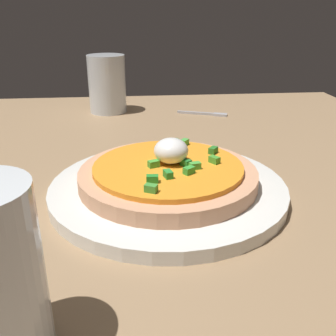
# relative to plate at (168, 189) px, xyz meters

# --- Properties ---
(dining_table) EXTENTS (1.14, 0.87, 0.02)m
(dining_table) POSITION_rel_plate_xyz_m (0.01, 0.04, -0.02)
(dining_table) COLOR #977755
(dining_table) RESTS_ON ground
(plate) EXTENTS (0.29, 0.29, 0.02)m
(plate) POSITION_rel_plate_xyz_m (0.00, 0.00, 0.00)
(plate) COLOR white
(plate) RESTS_ON dining_table
(pizza) EXTENTS (0.21, 0.21, 0.05)m
(pizza) POSITION_rel_plate_xyz_m (-0.00, 0.00, 0.02)
(pizza) COLOR tan
(pizza) RESTS_ON plate
(cup_far) EXTENTS (0.08, 0.08, 0.12)m
(cup_far) POSITION_rel_plate_xyz_m (-0.41, -0.09, 0.05)
(cup_far) COLOR silver
(cup_far) RESTS_ON dining_table
(fork) EXTENTS (0.05, 0.10, 0.00)m
(fork) POSITION_rel_plate_xyz_m (-0.37, 0.12, -0.01)
(fork) COLOR #B7B7BC
(fork) RESTS_ON dining_table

